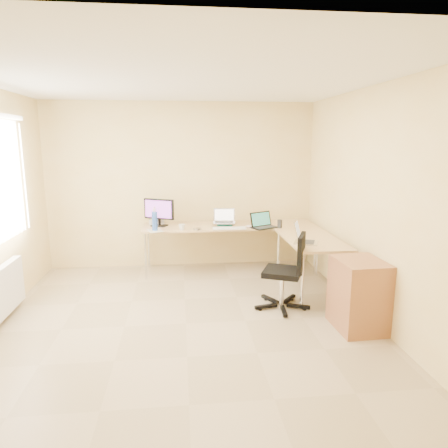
{
  "coord_description": "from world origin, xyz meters",
  "views": [
    {
      "loc": [
        -0.04,
        -4.25,
        2.01
      ],
      "look_at": [
        0.55,
        1.1,
        0.9
      ],
      "focal_mm": 32.68,
      "sensor_mm": 36.0,
      "label": 1
    }
  ],
  "objects": [
    {
      "name": "laptop_center",
      "position": [
        0.62,
        1.76,
        0.89
      ],
      "size": [
        0.36,
        0.29,
        0.21
      ],
      "primitive_type": "cube",
      "rotation": [
        0.0,
        0.0,
        -0.14
      ],
      "color": "#AFAFC4",
      "rests_on": "desk_main"
    },
    {
      "name": "office_chair",
      "position": [
        1.17,
        0.33,
        0.5
      ],
      "size": [
        0.74,
        0.74,
        0.94
      ],
      "primitive_type": "cube",
      "rotation": [
        0.0,
        0.0,
        -0.42
      ],
      "color": "black",
      "rests_on": "ground"
    },
    {
      "name": "ceiling",
      "position": [
        0.0,
        0.0,
        2.6
      ],
      "size": [
        4.5,
        4.5,
        0.0
      ],
      "primitive_type": "plane",
      "rotation": [
        3.14,
        0.0,
        0.0
      ],
      "color": "white",
      "rests_on": "ground"
    },
    {
      "name": "cd_stack",
      "position": [
        0.21,
        1.55,
        0.74
      ],
      "size": [
        0.12,
        0.12,
        0.03
      ],
      "primitive_type": "cylinder",
      "rotation": [
        0.0,
        0.0,
        -0.02
      ],
      "color": "silver",
      "rests_on": "desk_main"
    },
    {
      "name": "black_cup",
      "position": [
        1.43,
        1.55,
        0.79
      ],
      "size": [
        0.08,
        0.08,
        0.12
      ],
      "primitive_type": "cylinder",
      "rotation": [
        0.0,
        0.0,
        0.11
      ],
      "color": "#292929",
      "rests_on": "desk_main"
    },
    {
      "name": "water_bottle",
      "position": [
        -0.4,
        1.55,
        0.87
      ],
      "size": [
        0.09,
        0.09,
        0.28
      ],
      "primitive_type": "cylinder",
      "rotation": [
        0.0,
        0.0,
        0.17
      ],
      "color": "#284EA3",
      "rests_on": "desk_main"
    },
    {
      "name": "white_box",
      "position": [
        -0.4,
        2.05,
        0.77
      ],
      "size": [
        0.23,
        0.18,
        0.08
      ],
      "primitive_type": "cube",
      "rotation": [
        0.0,
        0.0,
        0.04
      ],
      "color": "silver",
      "rests_on": "desk_main"
    },
    {
      "name": "monitor",
      "position": [
        -0.35,
        1.88,
        0.94
      ],
      "size": [
        0.51,
        0.36,
        0.42
      ],
      "primitive_type": "cube",
      "rotation": [
        0.0,
        0.0,
        -0.47
      ],
      "color": "black",
      "rests_on": "desk_main"
    },
    {
      "name": "laptop_black",
      "position": [
        1.2,
        1.57,
        0.85
      ],
      "size": [
        0.45,
        0.41,
        0.23
      ],
      "primitive_type": "cube",
      "rotation": [
        0.0,
        0.0,
        0.48
      ],
      "color": "black",
      "rests_on": "desk_main"
    },
    {
      "name": "desk_fan",
      "position": [
        -0.33,
        1.96,
        0.88
      ],
      "size": [
        0.29,
        0.29,
        0.31
      ],
      "primitive_type": "cylinder",
      "rotation": [
        0.0,
        0.0,
        0.24
      ],
      "color": "silver",
      "rests_on": "desk_main"
    },
    {
      "name": "wall_front",
      "position": [
        0.0,
        -2.25,
        1.3
      ],
      "size": [
        4.5,
        0.0,
        4.5
      ],
      "primitive_type": "plane",
      "rotation": [
        -1.57,
        0.0,
        0.0
      ],
      "color": "beige",
      "rests_on": "ground"
    },
    {
      "name": "radiator",
      "position": [
        -2.03,
        0.4,
        0.35
      ],
      "size": [
        0.09,
        0.8,
        0.55
      ],
      "primitive_type": "cube",
      "color": "white",
      "rests_on": "ground"
    },
    {
      "name": "wall_right",
      "position": [
        2.1,
        0.0,
        1.3
      ],
      "size": [
        0.0,
        4.5,
        4.5
      ],
      "primitive_type": "plane",
      "rotation": [
        1.57,
        0.0,
        -1.57
      ],
      "color": "beige",
      "rests_on": "ground"
    },
    {
      "name": "desk_return",
      "position": [
        1.7,
        0.85,
        0.36
      ],
      "size": [
        0.7,
        1.3,
        0.73
      ],
      "primitive_type": "cube",
      "color": "tan",
      "rests_on": "ground"
    },
    {
      "name": "cabinet",
      "position": [
        1.85,
        -0.3,
        0.36
      ],
      "size": [
        0.5,
        0.6,
        0.81
      ],
      "primitive_type": "cube",
      "rotation": [
        0.0,
        0.0,
        0.04
      ],
      "color": "brown",
      "rests_on": "ground"
    },
    {
      "name": "laptop_return",
      "position": [
        1.55,
        0.62,
        0.84
      ],
      "size": [
        0.42,
        0.38,
        0.23
      ],
      "primitive_type": "cube",
      "rotation": [
        0.0,
        0.0,
        1.19
      ],
      "color": "silver",
      "rests_on": "desk_return"
    },
    {
      "name": "mouse",
      "position": [
        0.99,
        1.61,
        0.75
      ],
      "size": [
        0.13,
        0.1,
        0.04
      ],
      "primitive_type": "ellipsoid",
      "rotation": [
        0.0,
        0.0,
        0.33
      ],
      "color": "white",
      "rests_on": "desk_main"
    },
    {
      "name": "desk_main",
      "position": [
        0.72,
        1.85,
        0.36
      ],
      "size": [
        2.65,
        0.7,
        0.73
      ],
      "primitive_type": "cube",
      "color": "tan",
      "rests_on": "ground"
    },
    {
      "name": "papers",
      "position": [
        -0.4,
        1.55,
        0.73
      ],
      "size": [
        0.26,
        0.31,
        0.01
      ],
      "primitive_type": "cube",
      "rotation": [
        0.0,
        0.0,
        0.31
      ],
      "color": "beige",
      "rests_on": "desk_main"
    },
    {
      "name": "floor",
      "position": [
        0.0,
        0.0,
        0.0
      ],
      "size": [
        4.5,
        4.5,
        0.0
      ],
      "primitive_type": "plane",
      "color": "tan",
      "rests_on": "ground"
    },
    {
      "name": "book_stack",
      "position": [
        0.67,
        1.89,
        0.76
      ],
      "size": [
        0.3,
        0.35,
        0.05
      ],
      "primitive_type": "cube",
      "rotation": [
        0.0,
        0.0,
        -0.29
      ],
      "color": "#0F5545",
      "rests_on": "desk_main"
    },
    {
      "name": "keyboard",
      "position": [
        0.68,
        1.55,
        0.74
      ],
      "size": [
        0.48,
        0.14,
        0.02
      ],
      "primitive_type": "cube",
      "rotation": [
        0.0,
        0.0,
        -0.0
      ],
      "color": "white",
      "rests_on": "desk_main"
    },
    {
      "name": "mug",
      "position": [
        -0.01,
        1.55,
        0.77
      ],
      "size": [
        0.11,
        0.11,
        0.09
      ],
      "primitive_type": "imported",
      "rotation": [
        0.0,
        0.0,
        -0.19
      ],
      "color": "beige",
      "rests_on": "desk_main"
    },
    {
      "name": "wall_back",
      "position": [
        0.0,
        2.25,
        1.3
      ],
      "size": [
        4.5,
        0.0,
        4.5
      ],
      "primitive_type": "plane",
      "rotation": [
        1.57,
        0.0,
        0.0
      ],
      "color": "beige",
      "rests_on": "ground"
    }
  ]
}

